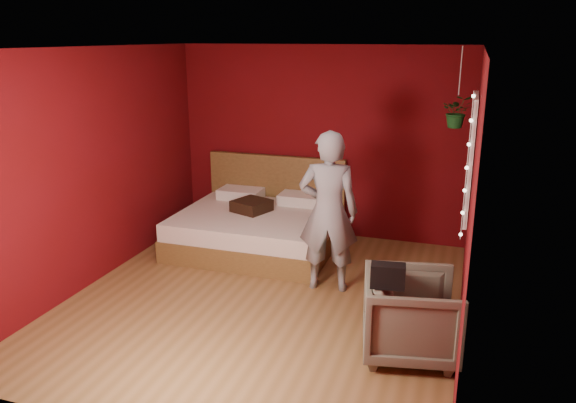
% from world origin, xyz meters
% --- Properties ---
extents(floor, '(4.50, 4.50, 0.00)m').
position_xyz_m(floor, '(0.00, 0.00, 0.00)').
color(floor, brown).
rests_on(floor, ground).
extents(room_walls, '(4.04, 4.54, 2.62)m').
position_xyz_m(room_walls, '(0.00, 0.00, 1.68)').
color(room_walls, '#56090E').
rests_on(room_walls, ground).
extents(window, '(0.05, 0.97, 1.27)m').
position_xyz_m(window, '(1.97, 0.90, 1.50)').
color(window, white).
rests_on(window, room_walls).
extents(fairy_lights, '(0.04, 0.04, 1.45)m').
position_xyz_m(fairy_lights, '(1.94, 0.37, 1.50)').
color(fairy_lights, silver).
rests_on(fairy_lights, room_walls).
extents(bed, '(1.99, 1.69, 1.10)m').
position_xyz_m(bed, '(-0.61, 1.45, 0.28)').
color(bed, brown).
rests_on(bed, ground).
extents(person, '(0.70, 0.51, 1.77)m').
position_xyz_m(person, '(0.56, 0.50, 0.89)').
color(person, gray).
rests_on(person, ground).
extents(armchair, '(0.95, 0.93, 0.74)m').
position_xyz_m(armchair, '(1.60, -0.60, 0.37)').
color(armchair, '#676251').
rests_on(armchair, ground).
extents(handbag, '(0.29, 0.17, 0.20)m').
position_xyz_m(handbag, '(1.41, -0.88, 0.84)').
color(handbag, black).
rests_on(handbag, armchair).
extents(throw_pillow, '(0.53, 0.53, 0.15)m').
position_xyz_m(throw_pillow, '(-0.69, 1.41, 0.57)').
color(throw_pillow, black).
rests_on(throw_pillow, bed).
extents(hanging_plant, '(0.37, 0.33, 0.91)m').
position_xyz_m(hanging_plant, '(1.78, 1.59, 1.88)').
color(hanging_plant, silver).
rests_on(hanging_plant, room_walls).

